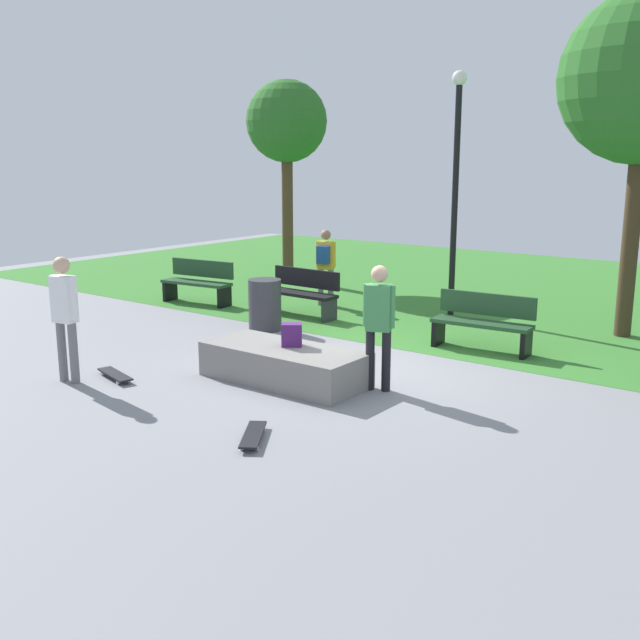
# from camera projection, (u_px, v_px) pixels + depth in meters

# --- Properties ---
(ground_plane) EXTENTS (28.00, 28.00, 0.00)m
(ground_plane) POSITION_uv_depth(u_px,v_px,m) (368.00, 370.00, 10.81)
(ground_plane) COLOR gray
(grass_lawn) EXTENTS (26.60, 12.70, 0.01)m
(grass_lawn) POSITION_uv_depth(u_px,v_px,m) (554.00, 294.00, 16.77)
(grass_lawn) COLOR #387A2D
(grass_lawn) RESTS_ON ground_plane
(concrete_ledge) EXTENTS (2.34, 1.01, 0.49)m
(concrete_ledge) POSITION_uv_depth(u_px,v_px,m) (284.00, 364.00, 10.24)
(concrete_ledge) COLOR gray
(concrete_ledge) RESTS_ON ground_plane
(backpack_on_ledge) EXTENTS (0.34, 0.33, 0.32)m
(backpack_on_ledge) POSITION_uv_depth(u_px,v_px,m) (292.00, 335.00, 10.22)
(backpack_on_ledge) COLOR #4C1E66
(backpack_on_ledge) RESTS_ON concrete_ledge
(skater_performing_trick) EXTENTS (0.43, 0.25, 1.75)m
(skater_performing_trick) POSITION_uv_depth(u_px,v_px,m) (65.00, 309.00, 10.04)
(skater_performing_trick) COLOR slate
(skater_performing_trick) RESTS_ON ground_plane
(skater_watching) EXTENTS (0.41, 0.30, 1.69)m
(skater_watching) POSITION_uv_depth(u_px,v_px,m) (379.00, 318.00, 9.69)
(skater_watching) COLOR black
(skater_watching) RESTS_ON ground_plane
(skateboard_by_ledge) EXTENTS (0.82, 0.40, 0.08)m
(skateboard_by_ledge) POSITION_uv_depth(u_px,v_px,m) (115.00, 374.00, 10.39)
(skateboard_by_ledge) COLOR black
(skateboard_by_ledge) RESTS_ON ground_plane
(skateboard_spare) EXTENTS (0.61, 0.78, 0.08)m
(skateboard_spare) POSITION_uv_depth(u_px,v_px,m) (253.00, 435.00, 8.14)
(skateboard_spare) COLOR black
(skateboard_spare) RESTS_ON ground_plane
(park_bench_by_oak) EXTENTS (1.61, 0.51, 0.91)m
(park_bench_by_oak) POSITION_uv_depth(u_px,v_px,m) (302.00, 291.00, 14.42)
(park_bench_by_oak) COLOR black
(park_bench_by_oak) RESTS_ON ground_plane
(park_bench_center_lawn) EXTENTS (1.63, 0.59, 0.91)m
(park_bench_center_lawn) POSITION_uv_depth(u_px,v_px,m) (483.00, 321.00, 11.85)
(park_bench_center_lawn) COLOR #1E4223
(park_bench_center_lawn) RESTS_ON ground_plane
(park_bench_near_lamppost) EXTENTS (1.64, 0.66, 0.91)m
(park_bench_near_lamppost) POSITION_uv_depth(u_px,v_px,m) (198.00, 281.00, 15.65)
(park_bench_near_lamppost) COLOR #1E4223
(park_bench_near_lamppost) RESTS_ON ground_plane
(tree_young_birch) EXTENTS (1.97, 1.97, 4.88)m
(tree_young_birch) POSITION_uv_depth(u_px,v_px,m) (287.00, 124.00, 17.91)
(tree_young_birch) COLOR #4C3823
(tree_young_birch) RESTS_ON grass_lawn
(lamp_post) EXTENTS (0.28, 0.28, 4.62)m
(lamp_post) POSITION_uv_depth(u_px,v_px,m) (456.00, 172.00, 14.02)
(lamp_post) COLOR black
(lamp_post) RESTS_ON ground_plane
(trash_bin) EXTENTS (0.59, 0.59, 0.92)m
(trash_bin) POSITION_uv_depth(u_px,v_px,m) (265.00, 305.00, 13.23)
(trash_bin) COLOR #333338
(trash_bin) RESTS_ON ground_plane
(pedestrian_with_backpack) EXTENTS (0.41, 0.41, 1.59)m
(pedestrian_with_backpack) POSITION_uv_depth(u_px,v_px,m) (325.00, 261.00, 15.28)
(pedestrian_with_backpack) COLOR slate
(pedestrian_with_backpack) RESTS_ON ground_plane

